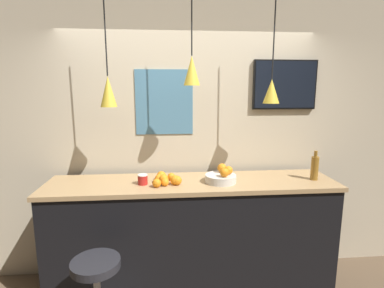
% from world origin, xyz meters
% --- Properties ---
extents(back_wall, '(8.00, 0.06, 2.90)m').
position_xyz_m(back_wall, '(0.00, 1.15, 1.45)').
color(back_wall, beige).
rests_on(back_wall, ground_plane).
extents(service_counter, '(2.66, 0.61, 1.11)m').
position_xyz_m(service_counter, '(0.00, 0.73, 0.56)').
color(service_counter, black).
rests_on(service_counter, ground_plane).
extents(fruit_bowl, '(0.28, 0.28, 0.16)m').
position_xyz_m(fruit_bowl, '(0.27, 0.69, 1.16)').
color(fruit_bowl, beige).
rests_on(fruit_bowl, service_counter).
extents(orange_pile, '(0.26, 0.28, 0.09)m').
position_xyz_m(orange_pile, '(-0.23, 0.69, 1.15)').
color(orange_pile, orange).
rests_on(orange_pile, service_counter).
extents(juice_bottle, '(0.07, 0.07, 0.28)m').
position_xyz_m(juice_bottle, '(1.14, 0.68, 1.23)').
color(juice_bottle, olive).
rests_on(juice_bottle, service_counter).
extents(spread_jar, '(0.09, 0.09, 0.09)m').
position_xyz_m(spread_jar, '(-0.45, 0.68, 1.15)').
color(spread_jar, red).
rests_on(spread_jar, service_counter).
extents(pendant_lamp_left, '(0.14, 0.14, 1.01)m').
position_xyz_m(pendant_lamp_left, '(-0.72, 0.76, 1.93)').
color(pendant_lamp_left, black).
extents(pendant_lamp_middle, '(0.14, 0.14, 0.83)m').
position_xyz_m(pendant_lamp_middle, '(0.00, 0.76, 2.11)').
color(pendant_lamp_middle, black).
extents(pendant_lamp_right, '(0.15, 0.15, 0.98)m').
position_xyz_m(pendant_lamp_right, '(0.72, 0.76, 1.94)').
color(pendant_lamp_right, black).
extents(mounted_tv, '(0.65, 0.04, 0.49)m').
position_xyz_m(mounted_tv, '(0.98, 1.10, 1.99)').
color(mounted_tv, black).
extents(wall_poster, '(0.57, 0.01, 0.64)m').
position_xyz_m(wall_poster, '(-0.24, 1.11, 1.81)').
color(wall_poster, teal).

